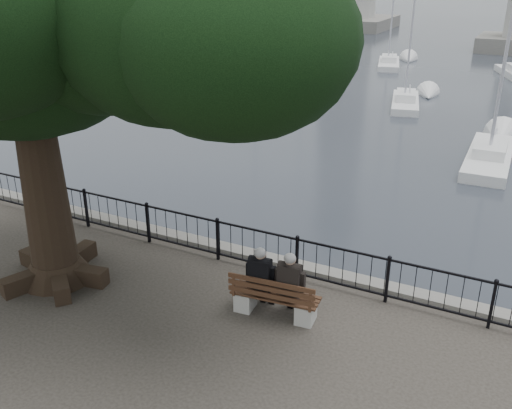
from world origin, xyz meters
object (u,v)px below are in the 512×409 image
Objects in this scene: bench at (274,302)px; person_right at (291,287)px; person_left at (263,281)px; tree at (54,3)px.

bench is 1.22× the size of person_right.
bench is 0.48m from person_right.
person_right is (0.30, 0.13, 0.35)m from bench.
person_right reaches higher than bench.
person_left is 0.60m from person_right.
bench is at bearing 10.38° from tree.
person_left is 0.14× the size of tree.
person_right is at bearing 11.33° from tree.
tree is at bearing -168.67° from person_right.
tree reaches higher than person_left.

